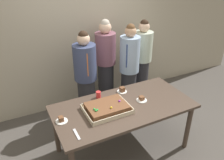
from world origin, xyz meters
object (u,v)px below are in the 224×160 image
(plated_slice_far_left, at_px, (122,90))
(person_far_right_suit, at_px, (106,65))
(plated_slice_near_left, at_px, (61,120))
(plated_slice_near_right, at_px, (142,99))
(drink_cup_nearest, at_px, (98,95))
(party_table, at_px, (123,111))
(sheet_cake, at_px, (107,108))
(cake_server_utensil, at_px, (77,134))
(person_striped_tie_right, at_px, (86,79))
(person_serving_front, at_px, (129,70))
(person_green_shirt_behind, at_px, (142,61))

(plated_slice_far_left, distance_m, person_far_right_suit, 0.86)
(plated_slice_near_left, height_order, plated_slice_near_right, plated_slice_near_left)
(plated_slice_near_left, height_order, plated_slice_far_left, plated_slice_far_left)
(drink_cup_nearest, bearing_deg, party_table, -56.19)
(sheet_cake, relative_size, person_far_right_suit, 0.35)
(plated_slice_near_right, distance_m, person_far_right_suit, 1.19)
(cake_server_utensil, xyz_separation_m, person_striped_tie_right, (0.55, 1.16, 0.04))
(plated_slice_near_left, xyz_separation_m, person_serving_front, (1.44, 0.80, 0.05))
(person_serving_front, bearing_deg, sheet_cake, -0.00)
(drink_cup_nearest, height_order, cake_server_utensil, drink_cup_nearest)
(plated_slice_far_left, height_order, drink_cup_nearest, drink_cup_nearest)
(party_table, bearing_deg, plated_slice_near_right, -1.05)
(party_table, relative_size, drink_cup_nearest, 19.28)
(plated_slice_far_left, bearing_deg, plated_slice_near_right, -68.30)
(sheet_cake, relative_size, person_green_shirt_behind, 0.36)
(drink_cup_nearest, relative_size, person_green_shirt_behind, 0.06)
(person_striped_tie_right, bearing_deg, sheet_cake, -0.02)
(drink_cup_nearest, height_order, person_green_shirt_behind, person_green_shirt_behind)
(plated_slice_far_left, relative_size, person_striped_tie_right, 0.09)
(plated_slice_far_left, bearing_deg, person_far_right_suit, 81.45)
(plated_slice_near_left, distance_m, person_striped_tie_right, 1.06)
(drink_cup_nearest, xyz_separation_m, person_green_shirt_behind, (1.23, 0.74, 0.00))
(plated_slice_near_right, bearing_deg, person_green_shirt_behind, 56.56)
(sheet_cake, relative_size, drink_cup_nearest, 5.91)
(plated_slice_near_right, height_order, person_far_right_suit, person_far_right_suit)
(person_green_shirt_behind, distance_m, person_far_right_suit, 0.73)
(plated_slice_far_left, distance_m, person_serving_front, 0.66)
(cake_server_utensil, relative_size, person_striped_tie_right, 0.12)
(plated_slice_far_left, height_order, cake_server_utensil, plated_slice_far_left)
(party_table, height_order, sheet_cake, sheet_cake)
(drink_cup_nearest, height_order, person_serving_front, person_serving_front)
(sheet_cake, distance_m, person_far_right_suit, 1.31)
(plated_slice_near_left, distance_m, drink_cup_nearest, 0.70)
(cake_server_utensil, bearing_deg, plated_slice_near_left, 106.10)
(party_table, distance_m, plated_slice_near_right, 0.31)
(person_green_shirt_behind, bearing_deg, party_table, 6.24)
(plated_slice_near_right, xyz_separation_m, cake_server_utensil, (-1.06, -0.27, -0.02))
(party_table, height_order, cake_server_utensil, cake_server_utensil)
(person_serving_front, bearing_deg, drink_cup_nearest, -13.65)
(sheet_cake, distance_m, person_serving_front, 1.19)
(plated_slice_far_left, xyz_separation_m, cake_server_utensil, (-0.93, -0.60, -0.02))
(person_green_shirt_behind, bearing_deg, plated_slice_far_left, 0.69)
(person_serving_front, xyz_separation_m, person_far_right_suit, (-0.29, 0.34, 0.01))
(party_table, xyz_separation_m, person_far_right_suit, (0.29, 1.18, 0.17))
(party_table, distance_m, person_striped_tie_right, 0.92)
(party_table, bearing_deg, plated_slice_far_left, 64.33)
(plated_slice_near_left, xyz_separation_m, plated_slice_far_left, (1.02, 0.29, 0.01))
(cake_server_utensil, height_order, person_serving_front, person_serving_front)
(drink_cup_nearest, xyz_separation_m, person_far_right_suit, (0.51, 0.84, 0.03))
(sheet_cake, relative_size, plated_slice_far_left, 3.94)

